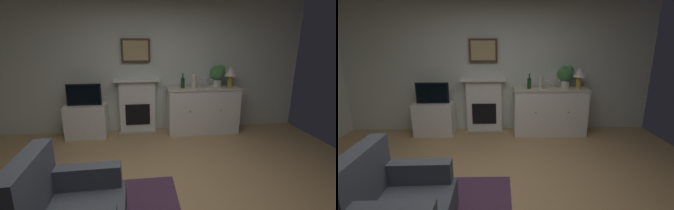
% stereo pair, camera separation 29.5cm
% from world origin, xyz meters
% --- Properties ---
extents(ground_plane, '(6.23, 4.95, 0.10)m').
position_xyz_m(ground_plane, '(0.00, 0.00, -0.05)').
color(ground_plane, tan).
rests_on(ground_plane, ground).
extents(wall_rear, '(6.23, 0.06, 2.90)m').
position_xyz_m(wall_rear, '(0.00, 2.45, 1.45)').
color(wall_rear, silver).
rests_on(wall_rear, ground_plane).
extents(fireplace_unit, '(0.87, 0.30, 1.10)m').
position_xyz_m(fireplace_unit, '(-0.28, 2.32, 0.55)').
color(fireplace_unit, white).
rests_on(fireplace_unit, ground_plane).
extents(framed_picture, '(0.55, 0.04, 0.45)m').
position_xyz_m(framed_picture, '(-0.28, 2.36, 1.63)').
color(framed_picture, '#473323').
extents(sideboard_cabinet, '(1.43, 0.49, 0.92)m').
position_xyz_m(sideboard_cabinet, '(1.02, 2.14, 0.46)').
color(sideboard_cabinet, white).
rests_on(sideboard_cabinet, ground_plane).
extents(table_lamp, '(0.26, 0.26, 0.40)m').
position_xyz_m(table_lamp, '(1.55, 2.14, 1.20)').
color(table_lamp, '#B79338').
rests_on(table_lamp, sideboard_cabinet).
extents(wine_bottle, '(0.08, 0.08, 0.29)m').
position_xyz_m(wine_bottle, '(0.60, 2.13, 1.03)').
color(wine_bottle, '#193F1E').
rests_on(wine_bottle, sideboard_cabinet).
extents(wine_glass_left, '(0.07, 0.07, 0.16)m').
position_xyz_m(wine_glass_left, '(0.95, 2.10, 1.04)').
color(wine_glass_left, silver).
rests_on(wine_glass_left, sideboard_cabinet).
extents(wine_glass_center, '(0.07, 0.07, 0.16)m').
position_xyz_m(wine_glass_center, '(1.06, 2.11, 1.04)').
color(wine_glass_center, silver).
rests_on(wine_glass_center, sideboard_cabinet).
extents(wine_glass_right, '(0.07, 0.07, 0.16)m').
position_xyz_m(wine_glass_right, '(1.17, 2.12, 1.04)').
color(wine_glass_right, silver).
rests_on(wine_glass_right, sideboard_cabinet).
extents(vase_decorative, '(0.11, 0.11, 0.28)m').
position_xyz_m(vase_decorative, '(0.81, 2.09, 1.06)').
color(vase_decorative, beige).
rests_on(vase_decorative, sideboard_cabinet).
extents(tv_cabinet, '(0.75, 0.42, 0.64)m').
position_xyz_m(tv_cabinet, '(-1.26, 2.16, 0.32)').
color(tv_cabinet, white).
rests_on(tv_cabinet, ground_plane).
extents(tv_set, '(0.62, 0.07, 0.40)m').
position_xyz_m(tv_set, '(-1.26, 2.13, 0.84)').
color(tv_set, black).
rests_on(tv_set, tv_cabinet).
extents(potted_plant_small, '(0.30, 0.30, 0.43)m').
position_xyz_m(potted_plant_small, '(1.31, 2.19, 1.18)').
color(potted_plant_small, beige).
rests_on(potted_plant_small, sideboard_cabinet).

